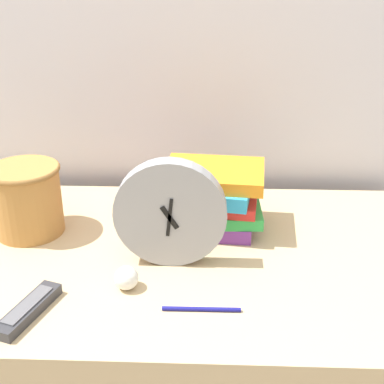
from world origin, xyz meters
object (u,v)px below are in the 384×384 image
object	(u,v)px
crumpled_paper_ball	(126,278)
book_stack	(209,199)
tv_remote	(28,309)
pen	(201,309)
basket	(27,198)
desk_clock	(170,214)

from	to	relation	value
crumpled_paper_ball	book_stack	bearing A→B (deg)	58.06
tv_remote	pen	xyz separation A→B (m)	(0.31, 0.02, -0.01)
book_stack	tv_remote	bearing A→B (deg)	-133.43
tv_remote	pen	bearing A→B (deg)	4.06
book_stack	basket	xyz separation A→B (m)	(-0.41, -0.03, 0.01)
desk_clock	basket	world-z (taller)	desk_clock
desk_clock	pen	xyz separation A→B (m)	(0.07, -0.16, -0.11)
desk_clock	basket	bearing A→B (deg)	160.24
book_stack	basket	size ratio (longest dim) A/B	1.57
book_stack	tv_remote	distance (m)	0.46
basket	pen	xyz separation A→B (m)	(0.40, -0.28, -0.08)
desk_clock	tv_remote	world-z (taller)	desk_clock
basket	book_stack	bearing A→B (deg)	4.87
basket	crumpled_paper_ball	xyz separation A→B (m)	(0.25, -0.21, -0.06)
basket	crumpled_paper_ball	bearing A→B (deg)	-40.29
basket	crumpled_paper_ball	world-z (taller)	basket
book_stack	tv_remote	world-z (taller)	book_stack
basket	tv_remote	world-z (taller)	basket
book_stack	desk_clock	bearing A→B (deg)	-116.68
basket	pen	bearing A→B (deg)	-35.09
desk_clock	basket	size ratio (longest dim) A/B	1.40
tv_remote	pen	size ratio (longest dim) A/B	1.11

